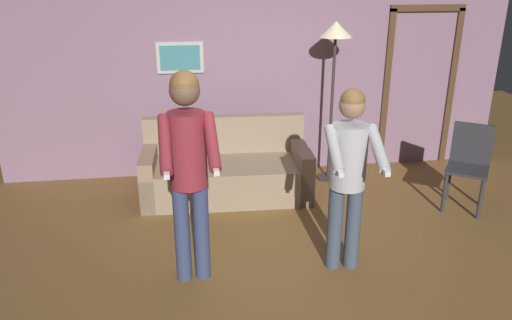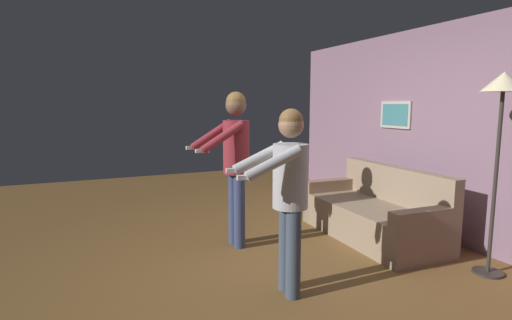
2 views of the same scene
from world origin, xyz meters
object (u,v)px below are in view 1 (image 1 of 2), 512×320
Objects in this scene: couch at (226,172)px; torchiere_lamp at (335,45)px; person_standing_left at (188,159)px; dining_chair_distant at (469,162)px; person_standing_right at (349,166)px.

couch is 1.00× the size of torchiere_lamp.
torchiere_lamp is 2.69m from person_standing_left.
dining_chair_distant is at bearing 18.15° from person_standing_left.
torchiere_lamp is 2.08× the size of dining_chair_distant.
couch is 2.02m from person_standing_right.
torchiere_lamp is at bearing 77.59° from person_standing_right.
dining_chair_distant is at bearing -37.60° from torchiere_lamp.
person_standing_left reaches higher than dining_chair_distant.
couch is at bearing 75.64° from person_standing_left.
person_standing_right reaches higher than dining_chair_distant.
person_standing_right is 1.73× the size of dining_chair_distant.
couch is 1.91m from person_standing_left.
person_standing_right is 2.03m from dining_chair_distant.
dining_chair_distant is at bearing -14.76° from couch.
torchiere_lamp reaches higher than person_standing_left.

